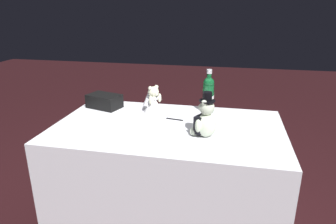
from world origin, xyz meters
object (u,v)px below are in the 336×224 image
object	(u,v)px
champagne_bottle	(208,94)
signing_pen	(174,119)
teddy_bear_groom	(205,120)
teddy_bear_bride	(153,100)
gift_case_black	(104,101)

from	to	relation	value
champagne_bottle	signing_pen	world-z (taller)	champagne_bottle
teddy_bear_groom	teddy_bear_bride	size ratio (longest dim) A/B	1.38
teddy_bear_groom	signing_pen	xyz separation A→B (m)	(-0.24, 0.24, -0.11)
signing_pen	champagne_bottle	bearing A→B (deg)	45.53
teddy_bear_bride	signing_pen	size ratio (longest dim) A/B	1.58
teddy_bear_bride	champagne_bottle	world-z (taller)	champagne_bottle
champagne_bottle	gift_case_black	bearing A→B (deg)	-175.24
teddy_bear_bride	teddy_bear_groom	bearing A→B (deg)	-41.24
champagne_bottle	signing_pen	size ratio (longest dim) A/B	2.50
champagne_bottle	gift_case_black	world-z (taller)	champagne_bottle
teddy_bear_groom	teddy_bear_bride	world-z (taller)	teddy_bear_groom
teddy_bear_groom	gift_case_black	bearing A→B (deg)	154.54
signing_pen	gift_case_black	bearing A→B (deg)	165.23
champagne_bottle	teddy_bear_groom	bearing A→B (deg)	-87.85
champagne_bottle	signing_pen	bearing A→B (deg)	-134.47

